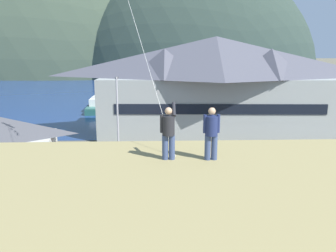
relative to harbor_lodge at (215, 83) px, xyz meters
name	(u,v)px	position (x,y,z in m)	size (l,w,h in m)	color
ground_plane	(160,214)	(-6.94, -21.30, -6.03)	(600.00, 600.00, 0.00)	#66604C
parking_lot_pad	(159,183)	(-6.94, -16.30, -5.98)	(40.00, 20.00, 0.10)	slate
bay_water	(155,92)	(-6.94, 38.70, -6.01)	(360.00, 84.00, 0.03)	navy
far_hill_east_peak	(62,74)	(-42.64, 97.11, -6.03)	(126.04, 57.28, 94.76)	#42513D
far_hill_center_saddle	(115,73)	(-22.73, 99.64, -6.03)	(112.07, 46.73, 68.47)	#3D4C38
far_hill_far_shoulder	(192,75)	(7.10, 91.05, -6.03)	(89.03, 65.67, 81.12)	#2D3D33
harbor_lodge	(215,83)	(0.00, 0.00, 0.00)	(28.57, 12.55, 11.34)	#999E99
storage_shed_near_lot	(3,150)	(-18.45, -16.01, -3.33)	(8.38, 5.59, 5.21)	beige
storage_shed_waterside	(162,115)	(-6.31, 0.14, -3.86)	(5.81, 5.20, 4.17)	#756B5B
wharf_dock	(118,110)	(-12.93, 13.89, -5.68)	(3.20, 15.38, 0.70)	#70604C
moored_boat_wharfside	(96,107)	(-16.53, 14.86, -5.30)	(2.64, 7.81, 2.16)	#23564C
moored_boat_outer_mooring	(139,111)	(-9.53, 10.79, -5.30)	(2.48, 6.79, 2.16)	silver
moored_boat_inner_slip	(99,104)	(-16.53, 17.75, -5.30)	(2.80, 7.82, 2.16)	navy
parked_car_lone_by_shed	(216,160)	(-2.23, -14.10, -4.96)	(4.35, 2.36, 1.82)	black
parked_car_mid_row_center	(274,195)	(0.26, -21.15, -4.96)	(4.24, 2.12, 1.82)	#B28923
parked_car_corner_spot	(158,159)	(-6.94, -13.62, -4.96)	(4.30, 2.25, 1.82)	red
parked_car_mid_row_near	(98,202)	(-10.63, -21.80, -4.96)	(4.27, 2.19, 1.82)	silver
parked_car_front_row_red	(81,169)	(-12.89, -15.69, -4.96)	(4.32, 2.30, 1.82)	#9EA3A8
parked_car_back_row_left	(310,160)	(5.56, -14.19, -4.96)	(4.24, 2.13, 1.82)	#9EA3A8
parking_light_pole	(118,114)	(-10.47, -10.75, -1.62)	(0.24, 0.78, 7.53)	#ADADB2
person_kite_flyer	(168,131)	(-6.77, -30.46, 1.45)	(0.52, 0.66, 1.86)	#384770
person_companion	(211,132)	(-5.38, -30.55, 1.43)	(0.55, 0.40, 1.74)	#384770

